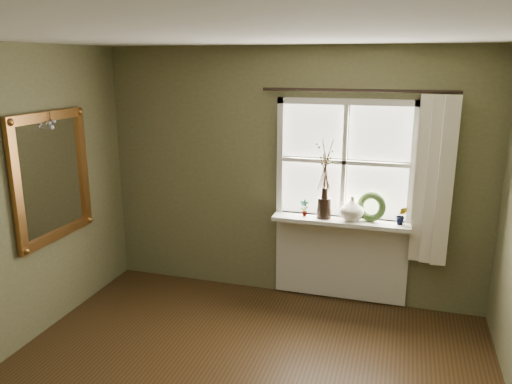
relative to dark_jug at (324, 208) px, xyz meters
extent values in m
plane|color=silver|center=(-0.38, -2.12, 1.57)|extent=(4.50, 4.50, 0.00)
cube|color=#636341|center=(-0.38, 0.18, 0.27)|extent=(4.00, 0.10, 2.60)
cube|color=silver|center=(0.17, 0.10, -0.14)|extent=(1.36, 0.06, 0.06)
cube|color=silver|center=(0.17, 0.10, 1.04)|extent=(1.36, 0.06, 0.06)
cube|color=silver|center=(-0.48, 0.10, 0.45)|extent=(0.06, 0.06, 1.24)
cube|color=silver|center=(0.82, 0.10, 0.45)|extent=(0.06, 0.06, 1.24)
cube|color=silver|center=(0.17, 0.10, 0.45)|extent=(1.24, 0.05, 0.04)
cube|color=silver|center=(0.17, 0.10, 0.45)|extent=(0.04, 0.05, 1.12)
cube|color=white|center=(-0.16, 0.12, 0.75)|extent=(0.59, 0.01, 0.53)
cube|color=white|center=(0.49, 0.12, 0.75)|extent=(0.59, 0.01, 0.53)
cube|color=white|center=(-0.16, 0.12, 0.16)|extent=(0.59, 0.01, 0.53)
cube|color=white|center=(0.49, 0.12, 0.16)|extent=(0.59, 0.01, 0.53)
cube|color=silver|center=(0.17, 0.00, -0.13)|extent=(1.36, 0.26, 0.04)
cube|color=silver|center=(0.17, 0.11, -0.57)|extent=(1.36, 0.04, 0.88)
cylinder|color=black|center=(0.00, 0.00, 0.00)|extent=(0.16, 0.16, 0.21)
imported|color=silver|center=(0.28, 0.00, 0.02)|extent=(0.23, 0.23, 0.24)
torus|color=#324B21|center=(0.46, 0.04, 0.01)|extent=(0.32, 0.21, 0.30)
imported|color=#324B21|center=(-0.20, 0.00, -0.02)|extent=(0.10, 0.08, 0.17)
imported|color=#324B21|center=(0.75, 0.00, -0.02)|extent=(0.10, 0.08, 0.18)
cube|color=beige|center=(1.01, 0.01, 0.34)|extent=(0.36, 0.12, 1.59)
cylinder|color=black|center=(0.27, 0.05, 1.15)|extent=(1.84, 0.03, 0.03)
cube|color=white|center=(-2.35, -1.06, 0.39)|extent=(0.02, 0.82, 1.02)
cube|color=#A36730|center=(-2.34, -1.06, 0.95)|extent=(0.05, 1.00, 0.09)
cube|color=#A36730|center=(-2.34, -1.06, -0.16)|extent=(0.05, 1.00, 0.09)
cube|color=#A36730|center=(-2.34, -1.51, 0.39)|extent=(0.05, 0.09, 1.02)
cube|color=#A36730|center=(-2.34, -0.60, 0.39)|extent=(0.05, 0.09, 1.02)
sphere|color=silver|center=(-2.29, -1.09, 0.89)|extent=(0.04, 0.04, 0.04)
sphere|color=silver|center=(-2.29, -1.06, 0.85)|extent=(0.04, 0.04, 0.04)
sphere|color=silver|center=(-2.29, -1.03, 0.90)|extent=(0.04, 0.04, 0.04)
camera|label=1|loc=(0.73, -4.78, 1.42)|focal=35.00mm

